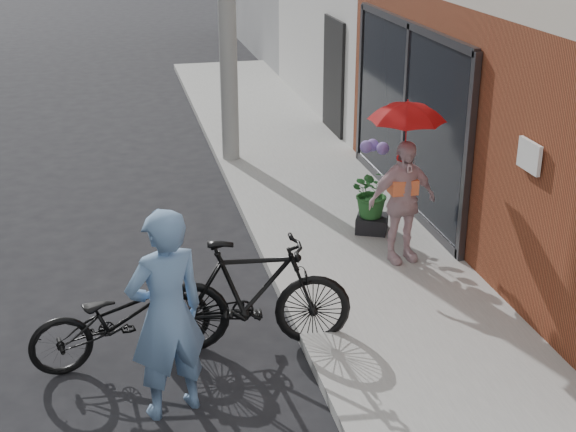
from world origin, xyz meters
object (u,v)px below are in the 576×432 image
object	(u,v)px
kimono_woman	(402,202)
planter	(372,223)
bike_left	(121,318)
officer	(166,315)
bike_right	(252,295)

from	to	relation	value
kimono_woman	planter	size ratio (longest dim) A/B	3.79
bike_left	officer	bearing A→B (deg)	-169.37
bike_left	bike_right	world-z (taller)	bike_right
bike_left	kimono_woman	distance (m)	3.56
officer	bike_left	size ratio (longest dim) A/B	1.08
planter	bike_left	bearing A→B (deg)	-145.36
kimono_woman	planter	distance (m)	1.10
officer	planter	xyz separation A→B (m)	(2.86, 3.16, -0.72)
bike_left	bike_right	xyz separation A→B (m)	(1.25, -0.05, 0.13)
officer	kimono_woman	bearing A→B (deg)	-162.27
bike_left	bike_right	distance (m)	1.26
officer	planter	distance (m)	4.32
bike_right	planter	size ratio (longest dim) A/B	5.02
bike_right	kimono_woman	bearing A→B (deg)	-49.98
kimono_woman	bike_left	bearing A→B (deg)	-167.11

